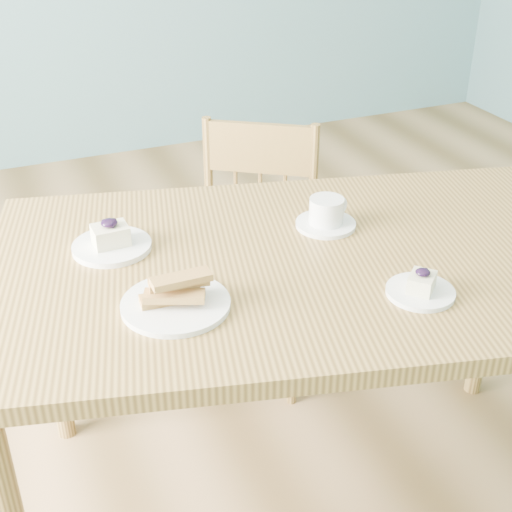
{
  "coord_description": "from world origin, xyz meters",
  "views": [
    {
      "loc": [
        -0.79,
        -1.48,
        1.59
      ],
      "look_at": [
        -0.25,
        -0.19,
        0.78
      ],
      "focal_mm": 50.0,
      "sensor_mm": 36.0,
      "label": 1
    }
  ],
  "objects_px": {
    "dining_table": "(310,285)",
    "coffee_cup": "(327,214)",
    "dining_chair": "(253,255)",
    "cheesecake_plate_near": "(421,288)",
    "biscotti_plate": "(175,298)",
    "cheesecake_plate_far": "(111,242)"
  },
  "relations": [
    {
      "from": "cheesecake_plate_far",
      "to": "coffee_cup",
      "type": "height_order",
      "value": "cheesecake_plate_far"
    },
    {
      "from": "dining_table",
      "to": "biscotti_plate",
      "type": "xyz_separation_m",
      "value": [
        -0.34,
        -0.08,
        0.1
      ]
    },
    {
      "from": "dining_table",
      "to": "coffee_cup",
      "type": "relative_size",
      "value": 10.99
    },
    {
      "from": "dining_table",
      "to": "cheesecake_plate_far",
      "type": "xyz_separation_m",
      "value": [
        -0.41,
        0.21,
        0.1
      ]
    },
    {
      "from": "dining_table",
      "to": "dining_chair",
      "type": "bearing_deg",
      "value": 93.43
    },
    {
      "from": "dining_chair",
      "to": "cheesecake_plate_near",
      "type": "bearing_deg",
      "value": -54.91
    },
    {
      "from": "dining_table",
      "to": "cheesecake_plate_near",
      "type": "relative_size",
      "value": 11.29
    },
    {
      "from": "dining_chair",
      "to": "coffee_cup",
      "type": "xyz_separation_m",
      "value": [
        -0.01,
        -0.5,
        0.38
      ]
    },
    {
      "from": "dining_table",
      "to": "dining_chair",
      "type": "xyz_separation_m",
      "value": [
        0.11,
        0.62,
        -0.27
      ]
    },
    {
      "from": "cheesecake_plate_near",
      "to": "cheesecake_plate_far",
      "type": "relative_size",
      "value": 0.79
    },
    {
      "from": "cheesecake_plate_near",
      "to": "cheesecake_plate_far",
      "type": "xyz_separation_m",
      "value": [
        -0.55,
        0.43,
        0.0
      ]
    },
    {
      "from": "cheesecake_plate_near",
      "to": "dining_chair",
      "type": "bearing_deg",
      "value": 91.71
    },
    {
      "from": "coffee_cup",
      "to": "biscotti_plate",
      "type": "bearing_deg",
      "value": -169.12
    },
    {
      "from": "dining_chair",
      "to": "cheesecake_plate_far",
      "type": "bearing_deg",
      "value": -108.32
    },
    {
      "from": "coffee_cup",
      "to": "dining_table",
      "type": "bearing_deg",
      "value": -143.39
    },
    {
      "from": "dining_chair",
      "to": "cheesecake_plate_near",
      "type": "height_order",
      "value": "dining_chair"
    },
    {
      "from": "cheesecake_plate_far",
      "to": "coffee_cup",
      "type": "bearing_deg",
      "value": -9.83
    },
    {
      "from": "biscotti_plate",
      "to": "cheesecake_plate_far",
      "type": "bearing_deg",
      "value": 102.95
    },
    {
      "from": "dining_table",
      "to": "dining_chair",
      "type": "height_order",
      "value": "dining_chair"
    },
    {
      "from": "cheesecake_plate_near",
      "to": "coffee_cup",
      "type": "relative_size",
      "value": 0.97
    },
    {
      "from": "dining_table",
      "to": "coffee_cup",
      "type": "xyz_separation_m",
      "value": [
        0.1,
        0.12,
        0.11
      ]
    },
    {
      "from": "biscotti_plate",
      "to": "dining_table",
      "type": "bearing_deg",
      "value": 12.94
    }
  ]
}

